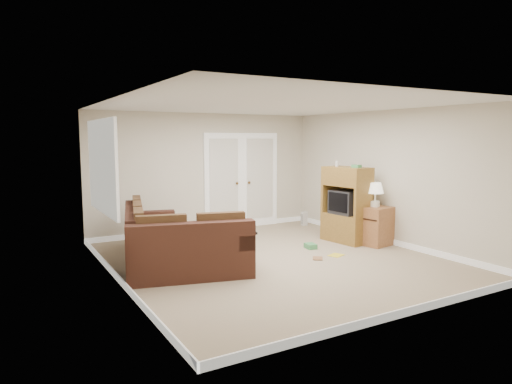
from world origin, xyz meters
TOP-DOWN VIEW (x-y plane):
  - floor at (0.00, 0.00)m, footprint 5.50×5.50m
  - ceiling at (0.00, 0.00)m, footprint 5.00×5.50m
  - wall_left at (-2.50, 0.00)m, footprint 0.02×5.50m
  - wall_right at (2.50, 0.00)m, footprint 0.02×5.50m
  - wall_back at (0.00, 2.75)m, footprint 5.00×0.02m
  - wall_front at (0.00, -2.75)m, footprint 5.00×0.02m
  - baseboards at (0.00, 0.00)m, footprint 5.00×5.50m
  - french_doors at (0.85, 2.71)m, footprint 1.80×0.05m
  - window_left at (-2.46, 1.00)m, footprint 0.05×1.92m
  - sectional_sofa at (-1.61, 0.60)m, footprint 1.95×3.05m
  - coffee_table at (-0.65, 0.59)m, footprint 0.81×1.19m
  - tv_armoire at (1.90, 0.46)m, footprint 0.59×0.95m
  - side_cabinet at (2.20, 0.01)m, footprint 0.64×0.64m
  - space_heater at (2.18, 2.20)m, footprint 0.13×0.11m
  - floor_magazine at (1.06, -0.27)m, footprint 0.32×0.28m
  - floor_greenbox at (0.98, 0.34)m, footprint 0.20×0.25m
  - floor_book at (0.59, -0.25)m, footprint 0.26×0.27m

SIDE VIEW (x-z plane):
  - floor at x=0.00m, z-range 0.00..0.00m
  - floor_magazine at x=1.06m, z-range 0.00..0.01m
  - floor_book at x=0.59m, z-range 0.00..0.02m
  - floor_greenbox at x=0.98m, z-range 0.00..0.09m
  - baseboards at x=0.00m, z-range 0.00..0.10m
  - space_heater at x=2.18m, z-range 0.00..0.31m
  - coffee_table at x=-0.65m, z-range -0.13..0.61m
  - sectional_sofa at x=-1.61m, z-range -0.09..0.74m
  - side_cabinet at x=2.20m, z-range -0.16..1.00m
  - tv_armoire at x=1.90m, z-range -0.05..1.50m
  - french_doors at x=0.85m, z-range -0.03..2.10m
  - wall_left at x=-2.50m, z-range 0.00..2.50m
  - wall_right at x=2.50m, z-range 0.00..2.50m
  - wall_back at x=0.00m, z-range 0.00..2.50m
  - wall_front at x=0.00m, z-range 0.00..2.50m
  - window_left at x=-2.46m, z-range 0.84..2.26m
  - ceiling at x=0.00m, z-range 2.49..2.51m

